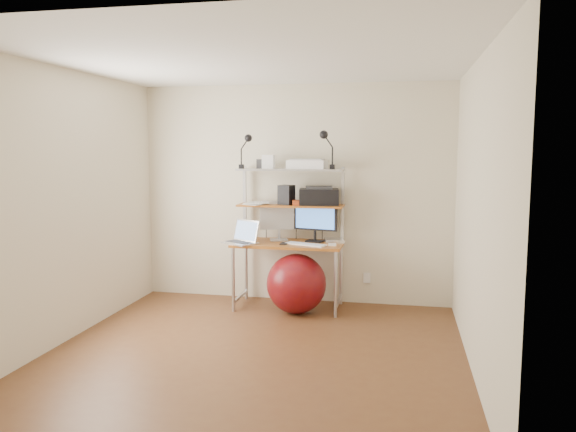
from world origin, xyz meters
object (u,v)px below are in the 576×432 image
monitor_black (315,219)px  printer (319,196)px  laptop (243,238)px  exercise_ball (296,284)px  monitor_silver (279,218)px

monitor_black → printer: (0.04, 0.03, 0.25)m
laptop → printer: size_ratio=0.98×
printer → exercise_ball: (-0.19, -0.34, -0.92)m
printer → exercise_ball: bearing=-127.8°
monitor_silver → monitor_black: size_ratio=0.95×
monitor_silver → laptop: monitor_silver is taller
laptop → printer: (0.80, 0.29, 0.45)m
laptop → exercise_ball: laptop is taller
monitor_silver → monitor_black: bearing=-17.8°
monitor_black → laptop: monitor_black is taller
monitor_silver → exercise_ball: size_ratio=0.75×
monitor_silver → monitor_black: monitor_black is taller
monitor_silver → monitor_black: (0.41, -0.00, -0.00)m
exercise_ball → laptop: bearing=175.8°
monitor_silver → printer: bearing=-14.0°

